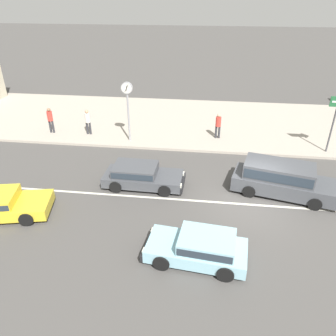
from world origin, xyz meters
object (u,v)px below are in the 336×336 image
Objects in this scene: minivan_dark_grey_0 at (281,178)px; hatchback_dark_grey_3 at (140,175)px; pedestrian_by_shop at (50,118)px; pedestrian_near_clock at (218,124)px; street_clock at (127,97)px; pedestrian_mid_kerb at (88,120)px; hatchback_pale_blue_4 at (200,247)px.

minivan_dark_grey_0 is 6.78m from hatchback_dark_grey_3.
minivan_dark_grey_0 is 2.96× the size of pedestrian_by_shop.
minivan_dark_grey_0 is 6.68m from pedestrian_near_clock.
pedestrian_near_clock is (5.55, 1.09, -1.85)m from street_clock.
pedestrian_near_clock is at bearing 57.84° from hatchback_dark_grey_3.
pedestrian_near_clock is 11.05m from pedestrian_by_shop.
pedestrian_by_shop reaches higher than pedestrian_mid_kerb.
pedestrian_mid_kerb is at bearing 1.62° from pedestrian_by_shop.
hatchback_dark_grey_3 is 7.37m from pedestrian_mid_kerb.
street_clock is at bearing 108.85° from hatchback_dark_grey_3.
hatchback_dark_grey_3 is at bearing 123.26° from hatchback_pale_blue_4.
pedestrian_mid_kerb is (-8.49, -0.41, 0.02)m from pedestrian_near_clock.
minivan_dark_grey_0 is 10.03m from street_clock.
street_clock is at bearing -168.88° from pedestrian_near_clock.
pedestrian_by_shop reaches higher than pedestrian_near_clock.
pedestrian_by_shop is (-2.55, -0.07, 0.03)m from pedestrian_mid_kerb.
hatchback_pale_blue_4 is at bearing -53.40° from pedestrian_mid_kerb.
pedestrian_mid_kerb reaches higher than hatchback_pale_blue_4.
pedestrian_by_shop reaches higher than hatchback_pale_blue_4.
minivan_dark_grey_0 is at bearing -30.00° from street_clock.
street_clock reaches higher than hatchback_pale_blue_4.
pedestrian_mid_kerb reaches higher than pedestrian_near_clock.
street_clock is 2.18× the size of pedestrian_by_shop.
street_clock is at bearing -6.35° from pedestrian_by_shop.
street_clock is (-1.71, 5.01, 2.37)m from hatchback_dark_grey_3.
hatchback_dark_grey_3 is at bearing -179.02° from minivan_dark_grey_0.
pedestrian_mid_kerb is at bearing 166.92° from street_clock.
pedestrian_by_shop reaches higher than hatchback_dark_grey_3.
pedestrian_by_shop is (-10.34, 10.42, 0.56)m from hatchback_pale_blue_4.
hatchback_dark_grey_3 is at bearing -38.01° from pedestrian_by_shop.
pedestrian_by_shop is at bearing -178.38° from pedestrian_mid_kerb.
minivan_dark_grey_0 is 3.07× the size of pedestrian_near_clock.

